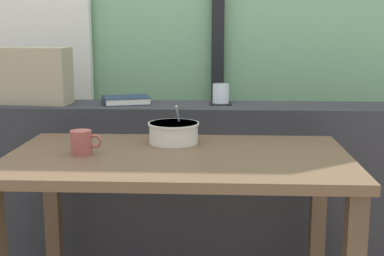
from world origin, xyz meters
TOP-DOWN VIEW (x-y plane):
  - curtain_left_panel at (-0.84, 1.10)m, footprint 0.56×0.06m
  - dark_console_ledge at (0.00, 0.55)m, footprint 2.80×0.29m
  - breakfast_table at (0.01, -0.04)m, footprint 1.22×0.69m
  - coaster_square at (0.16, 0.58)m, footprint 0.10×0.10m
  - juice_glass at (0.16, 0.58)m, footprint 0.08×0.08m
  - closed_book at (-0.28, 0.58)m, footprint 0.25×0.21m
  - throw_pillow at (-0.69, 0.55)m, footprint 0.33×0.17m
  - soup_bowl at (-0.02, 0.15)m, footprint 0.20×0.20m
  - ceramic_mug at (-0.33, -0.05)m, footprint 0.11×0.08m

SIDE VIEW (x-z plane):
  - dark_console_ledge at x=0.00m, z-range 0.00..0.79m
  - breakfast_table at x=0.01m, z-range 0.25..0.94m
  - soup_bowl at x=-0.02m, z-range 0.66..0.81m
  - ceramic_mug at x=-0.33m, z-range 0.70..0.78m
  - coaster_square at x=0.16m, z-range 0.79..0.79m
  - closed_book at x=-0.28m, z-range 0.79..0.82m
  - juice_glass at x=0.16m, z-range 0.79..0.88m
  - throw_pillow at x=-0.69m, z-range 0.79..1.05m
  - curtain_left_panel at x=-0.84m, z-range 0.00..2.50m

